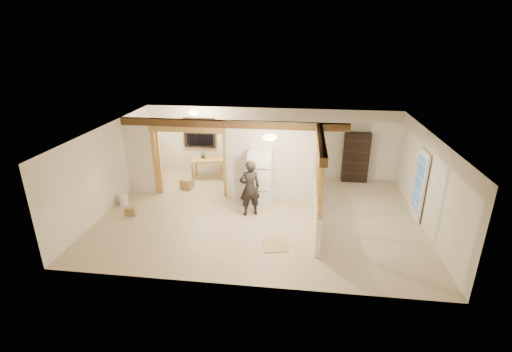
# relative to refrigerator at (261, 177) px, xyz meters

# --- Properties ---
(floor) EXTENTS (9.00, 6.50, 0.01)m
(floor) POSITION_rel_refrigerator_xyz_m (0.07, -0.80, -0.86)
(floor) COLOR #BFAB8E
(floor) RESTS_ON ground
(ceiling) EXTENTS (9.00, 6.50, 0.01)m
(ceiling) POSITION_rel_refrigerator_xyz_m (0.07, -0.80, 1.64)
(ceiling) COLOR white
(wall_back) EXTENTS (9.00, 0.01, 2.50)m
(wall_back) POSITION_rel_refrigerator_xyz_m (0.07, 2.45, 0.39)
(wall_back) COLOR silver
(wall_back) RESTS_ON floor
(wall_front) EXTENTS (9.00, 0.01, 2.50)m
(wall_front) POSITION_rel_refrigerator_xyz_m (0.07, -4.05, 0.39)
(wall_front) COLOR silver
(wall_front) RESTS_ON floor
(wall_left) EXTENTS (0.01, 6.50, 2.50)m
(wall_left) POSITION_rel_refrigerator_xyz_m (-4.43, -0.80, 0.39)
(wall_left) COLOR silver
(wall_left) RESTS_ON floor
(wall_right) EXTENTS (0.01, 6.50, 2.50)m
(wall_right) POSITION_rel_refrigerator_xyz_m (4.57, -0.80, 0.39)
(wall_right) COLOR silver
(wall_right) RESTS_ON floor
(partition_left_stub) EXTENTS (0.90, 0.12, 2.50)m
(partition_left_stub) POSITION_rel_refrigerator_xyz_m (-3.98, 0.40, 0.39)
(partition_left_stub) COLOR silver
(partition_left_stub) RESTS_ON floor
(partition_center) EXTENTS (2.80, 0.12, 2.50)m
(partition_center) POSITION_rel_refrigerator_xyz_m (0.27, 0.40, 0.39)
(partition_center) COLOR silver
(partition_center) RESTS_ON floor
(doorway_frame) EXTENTS (2.46, 0.14, 2.20)m
(doorway_frame) POSITION_rel_refrigerator_xyz_m (-2.33, 0.40, 0.24)
(doorway_frame) COLOR tan
(doorway_frame) RESTS_ON floor
(header_beam_back) EXTENTS (7.00, 0.18, 0.22)m
(header_beam_back) POSITION_rel_refrigerator_xyz_m (-0.93, 0.40, 1.52)
(header_beam_back) COLOR brown
(header_beam_back) RESTS_ON ceiling
(header_beam_right) EXTENTS (0.18, 3.30, 0.22)m
(header_beam_right) POSITION_rel_refrigerator_xyz_m (1.67, -1.20, 1.52)
(header_beam_right) COLOR brown
(header_beam_right) RESTS_ON ceiling
(pony_wall) EXTENTS (0.12, 3.20, 1.00)m
(pony_wall) POSITION_rel_refrigerator_xyz_m (1.67, -1.20, -0.36)
(pony_wall) COLOR silver
(pony_wall) RESTS_ON floor
(stud_partition) EXTENTS (0.14, 3.20, 1.32)m
(stud_partition) POSITION_rel_refrigerator_xyz_m (1.67, -1.20, 0.80)
(stud_partition) COLOR tan
(stud_partition) RESTS_ON pony_wall
(window_back) EXTENTS (1.12, 0.10, 1.10)m
(window_back) POSITION_rel_refrigerator_xyz_m (-2.53, 2.37, 0.69)
(window_back) COLOR black
(window_back) RESTS_ON wall_back
(french_door) EXTENTS (0.12, 0.86, 2.00)m
(french_door) POSITION_rel_refrigerator_xyz_m (4.49, -0.40, 0.14)
(french_door) COLOR white
(french_door) RESTS_ON floor
(ceiling_dome_main) EXTENTS (0.36, 0.36, 0.16)m
(ceiling_dome_main) POSITION_rel_refrigerator_xyz_m (0.37, -1.30, 1.62)
(ceiling_dome_main) COLOR #FFEABF
(ceiling_dome_main) RESTS_ON ceiling
(ceiling_dome_util) EXTENTS (0.32, 0.32, 0.14)m
(ceiling_dome_util) POSITION_rel_refrigerator_xyz_m (-2.43, 1.50, 1.62)
(ceiling_dome_util) COLOR #FFEABF
(ceiling_dome_util) RESTS_ON ceiling
(hanging_bulb) EXTENTS (0.07, 0.07, 0.07)m
(hanging_bulb) POSITION_rel_refrigerator_xyz_m (-1.93, 0.80, 1.32)
(hanging_bulb) COLOR #FFD88C
(hanging_bulb) RESTS_ON ceiling
(refrigerator) EXTENTS (0.71, 0.69, 1.72)m
(refrigerator) POSITION_rel_refrigerator_xyz_m (0.00, 0.00, 0.00)
(refrigerator) COLOR white
(refrigerator) RESTS_ON floor
(woman) EXTENTS (0.72, 0.61, 1.66)m
(woman) POSITION_rel_refrigerator_xyz_m (-0.22, -0.80, -0.03)
(woman) COLOR black
(woman) RESTS_ON floor
(work_table) EXTENTS (1.23, 0.80, 0.72)m
(work_table) POSITION_rel_refrigerator_xyz_m (-2.12, 1.90, -0.50)
(work_table) COLOR tan
(work_table) RESTS_ON floor
(potted_plant) EXTENTS (0.35, 0.33, 0.31)m
(potted_plant) POSITION_rel_refrigerator_xyz_m (-2.30, 1.96, 0.01)
(potted_plant) COLOR #265A29
(potted_plant) RESTS_ON work_table
(shop_vac) EXTENTS (0.57, 0.57, 0.59)m
(shop_vac) POSITION_rel_refrigerator_xyz_m (-4.07, 1.73, -0.56)
(shop_vac) COLOR #A20709
(shop_vac) RESTS_ON floor
(bookshelf) EXTENTS (0.89, 0.30, 1.77)m
(bookshelf) POSITION_rel_refrigerator_xyz_m (3.09, 2.24, 0.03)
(bookshelf) COLOR black
(bookshelf) RESTS_ON floor
(bucket) EXTENTS (0.33, 0.33, 0.34)m
(bucket) POSITION_rel_refrigerator_xyz_m (-4.15, -0.66, -0.69)
(bucket) COLOR white
(bucket) RESTS_ON floor
(box_util_a) EXTENTS (0.45, 0.41, 0.33)m
(box_util_a) POSITION_rel_refrigerator_xyz_m (-2.62, 0.85, -0.70)
(box_util_a) COLOR #9B784B
(box_util_a) RESTS_ON floor
(box_util_b) EXTENTS (0.35, 0.35, 0.26)m
(box_util_b) POSITION_rel_refrigerator_xyz_m (-3.99, 0.83, -0.73)
(box_util_b) COLOR #9B784B
(box_util_b) RESTS_ON floor
(box_front) EXTENTS (0.33, 0.28, 0.24)m
(box_front) POSITION_rel_refrigerator_xyz_m (-3.65, -1.27, -0.74)
(box_front) COLOR #9B784B
(box_front) RESTS_ON floor
(floor_panel_near) EXTENTS (0.73, 0.73, 0.02)m
(floor_panel_near) POSITION_rel_refrigerator_xyz_m (0.65, -2.43, -0.85)
(floor_panel_near) COLOR tan
(floor_panel_near) RESTS_ON floor
(floor_panel_far) EXTENTS (0.68, 0.60, 0.02)m
(floor_panel_far) POSITION_rel_refrigerator_xyz_m (0.66, -2.23, -0.85)
(floor_panel_far) COLOR tan
(floor_panel_far) RESTS_ON floor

